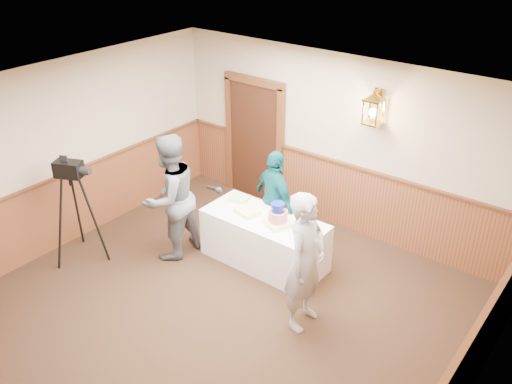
# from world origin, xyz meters

# --- Properties ---
(ground) EXTENTS (7.00, 7.00, 0.00)m
(ground) POSITION_xyz_m (0.00, 0.00, 0.00)
(ground) COLOR #312013
(ground) RESTS_ON ground
(room_shell) EXTENTS (6.02, 7.02, 2.81)m
(room_shell) POSITION_xyz_m (-0.05, 0.45, 1.52)
(room_shell) COLOR #C6B094
(room_shell) RESTS_ON ground
(display_table) EXTENTS (1.80, 0.80, 0.75)m
(display_table) POSITION_xyz_m (-0.22, 1.90, 0.38)
(display_table) COLOR white
(display_table) RESTS_ON ground
(tiered_cake) EXTENTS (0.43, 0.43, 0.34)m
(tiered_cake) POSITION_xyz_m (0.03, 1.86, 0.88)
(tiered_cake) COLOR #FFF2C3
(tiered_cake) RESTS_ON display_table
(sheet_cake_yellow) EXTENTS (0.37, 0.31, 0.07)m
(sheet_cake_yellow) POSITION_xyz_m (-0.49, 1.84, 0.78)
(sheet_cake_yellow) COLOR #FFE498
(sheet_cake_yellow) RESTS_ON display_table
(sheet_cake_green) EXTENTS (0.33, 0.29, 0.06)m
(sheet_cake_green) POSITION_xyz_m (-0.84, 2.08, 0.78)
(sheet_cake_green) COLOR #BEF1AA
(sheet_cake_green) RESTS_ON display_table
(interviewer) EXTENTS (1.54, 0.95, 1.91)m
(interviewer) POSITION_xyz_m (-1.43, 1.25, 0.96)
(interviewer) COLOR #5A5B63
(interviewer) RESTS_ON ground
(baker) EXTENTS (0.49, 0.70, 1.82)m
(baker) POSITION_xyz_m (0.94, 1.16, 0.91)
(baker) COLOR #A1A1A6
(baker) RESTS_ON ground
(assistant_p) EXTENTS (0.99, 0.69, 1.56)m
(assistant_p) POSITION_xyz_m (-0.39, 2.38, 0.78)
(assistant_p) COLOR #0D4F5B
(assistant_p) RESTS_ON ground
(tv_camera_rig) EXTENTS (0.60, 0.57, 1.56)m
(tv_camera_rig) POSITION_xyz_m (-2.45, 0.35, 0.70)
(tv_camera_rig) COLOR black
(tv_camera_rig) RESTS_ON ground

